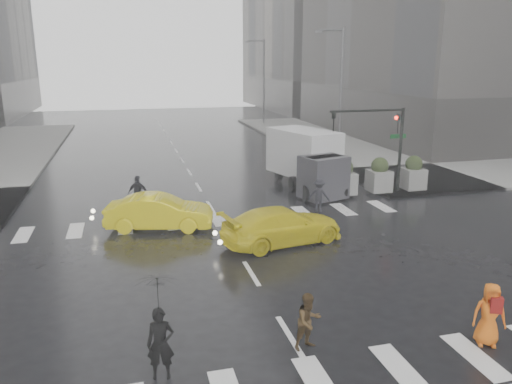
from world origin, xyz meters
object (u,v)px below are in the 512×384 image
object	(u,v)px
box_truck	(309,159)
pedestrian_orange	(489,314)
traffic_signal_pole	(384,134)
taxi_mid	(159,212)
pedestrian_brown	(309,321)

from	to	relation	value
box_truck	pedestrian_orange	bearing A→B (deg)	-110.96
traffic_signal_pole	taxi_mid	xyz separation A→B (m)	(-11.59, -2.63, -2.50)
taxi_mid	pedestrian_orange	bearing A→B (deg)	-133.92
box_truck	pedestrian_brown	bearing A→B (deg)	-127.27
pedestrian_brown	taxi_mid	bearing A→B (deg)	89.99
traffic_signal_pole	taxi_mid	distance (m)	12.14
traffic_signal_pole	pedestrian_brown	xyz separation A→B (m)	(-8.74, -12.64, -2.50)
box_truck	traffic_signal_pole	bearing A→B (deg)	-49.17
traffic_signal_pole	taxi_mid	size ratio (longest dim) A/B	1.03
pedestrian_brown	taxi_mid	size ratio (longest dim) A/B	0.33
traffic_signal_pole	pedestrian_orange	xyz separation A→B (m)	(-4.39, -13.59, -2.40)
traffic_signal_pole	box_truck	xyz separation A→B (m)	(-3.26, 2.07, -1.54)
traffic_signal_pole	taxi_mid	bearing A→B (deg)	-167.24
traffic_signal_pole	box_truck	bearing A→B (deg)	147.65
pedestrian_brown	box_truck	bearing A→B (deg)	53.67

